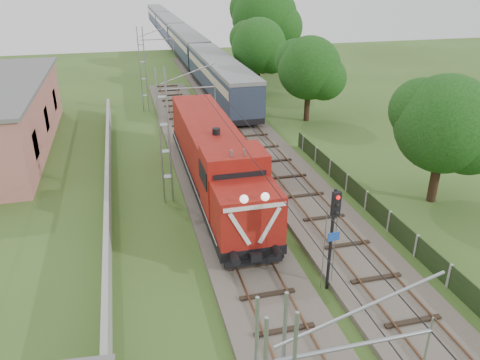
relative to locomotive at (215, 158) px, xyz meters
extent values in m
plane|color=#344E1D|center=(0.00, -12.40, -2.33)|extent=(140.00, 140.00, 0.00)
cube|color=#6B6054|center=(0.00, -5.40, -2.18)|extent=(4.20, 70.00, 0.30)
cube|color=black|center=(0.00, -5.40, -1.98)|extent=(2.40, 70.00, 0.10)
cube|color=brown|center=(-0.85, -5.40, -1.90)|extent=(0.08, 70.00, 0.05)
cube|color=brown|center=(0.85, -5.40, -1.90)|extent=(0.08, 70.00, 0.05)
cube|color=#6B6054|center=(5.00, 7.60, -2.18)|extent=(4.20, 80.00, 0.30)
cube|color=black|center=(5.00, 7.60, -1.98)|extent=(2.40, 80.00, 0.10)
cube|color=brown|center=(4.15, 7.60, -1.90)|extent=(0.08, 80.00, 0.05)
cube|color=brown|center=(5.85, 7.60, -1.90)|extent=(0.08, 80.00, 0.05)
cylinder|color=gray|center=(-1.50, -20.40, 4.47)|extent=(3.00, 0.08, 0.08)
cylinder|color=gray|center=(-1.50, -0.40, 4.47)|extent=(3.00, 0.08, 0.08)
cylinder|color=gray|center=(-1.50, 19.60, 4.47)|extent=(3.00, 0.08, 0.08)
cylinder|color=black|center=(0.00, -0.40, 3.17)|extent=(0.03, 70.00, 0.03)
cylinder|color=black|center=(0.00, -0.40, 4.47)|extent=(0.03, 70.00, 0.03)
cube|color=#9E9E99|center=(-6.50, -0.40, -1.58)|extent=(0.25, 40.00, 1.50)
cube|color=black|center=(-11.05, 5.60, -0.13)|extent=(0.10, 1.60, 1.80)
cube|color=black|center=(-11.05, 11.60, -0.13)|extent=(0.10, 1.60, 1.80)
cube|color=black|center=(-11.05, 17.60, -0.13)|extent=(0.10, 1.60, 1.80)
cube|color=black|center=(8.00, -9.40, -1.73)|extent=(0.05, 32.00, 1.15)
cube|color=#9E9E99|center=(8.00, 5.60, -1.73)|extent=(0.12, 0.12, 1.20)
cube|color=black|center=(0.00, 0.13, -1.30)|extent=(3.15, 17.82, 0.52)
cube|color=black|center=(0.00, -5.64, -1.62)|extent=(2.31, 3.77, 0.52)
cube|color=black|center=(0.00, 5.90, -1.62)|extent=(2.31, 3.77, 0.52)
cube|color=black|center=(0.00, -8.68, -1.72)|extent=(2.73, 0.26, 0.37)
cube|color=maroon|center=(0.00, -7.47, 0.17)|extent=(3.04, 2.62, 2.41)
sphere|color=white|center=(-0.47, -8.73, 1.53)|extent=(0.38, 0.38, 0.38)
sphere|color=white|center=(0.47, -8.73, 1.53)|extent=(0.38, 0.38, 0.38)
cube|color=silver|center=(-0.68, -8.80, 0.11)|extent=(1.05, 0.06, 1.75)
cube|color=silver|center=(0.68, -8.80, 0.11)|extent=(1.05, 0.06, 1.75)
cube|color=silver|center=(0.00, -8.80, 1.11)|extent=(2.83, 0.06, 0.19)
cube|color=maroon|center=(0.00, -4.90, 0.64)|extent=(3.15, 2.52, 3.36)
cube|color=black|center=(0.00, -6.18, 1.16)|extent=(2.62, 0.06, 0.94)
cube|color=maroon|center=(0.00, 2.70, 0.32)|extent=(2.94, 12.69, 2.73)
cylinder|color=black|center=(0.00, -0.50, 1.84)|extent=(0.46, 0.46, 0.42)
cylinder|color=gray|center=(-0.31, -5.74, 2.47)|extent=(0.13, 0.13, 0.37)
cylinder|color=gray|center=(0.31, -5.74, 2.47)|extent=(0.13, 0.13, 0.37)
cube|color=black|center=(5.00, 22.22, -1.41)|extent=(3.01, 22.81, 0.52)
cube|color=#293344|center=(5.00, 22.22, 0.25)|extent=(3.11, 22.81, 2.80)
cube|color=beige|center=(5.00, 22.22, 0.77)|extent=(3.15, 21.90, 0.78)
cube|color=slate|center=(5.00, 22.22, 1.80)|extent=(3.16, 22.81, 0.36)
cube|color=black|center=(5.00, 46.07, -1.41)|extent=(3.01, 22.81, 0.52)
cube|color=#293344|center=(5.00, 46.07, 0.25)|extent=(3.11, 22.81, 2.80)
cube|color=beige|center=(5.00, 46.07, 0.77)|extent=(3.15, 21.90, 0.78)
cube|color=slate|center=(5.00, 46.07, 1.80)|extent=(3.16, 22.81, 0.36)
cube|color=black|center=(5.00, 69.92, -1.41)|extent=(3.01, 22.81, 0.52)
cube|color=#293344|center=(5.00, 69.92, 0.25)|extent=(3.11, 22.81, 2.80)
cube|color=beige|center=(5.00, 69.92, 0.77)|extent=(3.15, 21.90, 0.78)
cube|color=slate|center=(5.00, 69.92, 1.80)|extent=(3.16, 22.81, 0.36)
cube|color=black|center=(5.00, 93.77, -1.41)|extent=(3.01, 22.81, 0.52)
cube|color=#293344|center=(5.00, 93.77, 0.25)|extent=(3.11, 22.81, 2.80)
cube|color=beige|center=(5.00, 93.77, 0.77)|extent=(3.15, 21.90, 0.78)
cube|color=slate|center=(5.00, 93.77, 1.80)|extent=(3.16, 22.81, 0.36)
cylinder|color=black|center=(2.80, -10.67, 0.09)|extent=(0.14, 0.14, 4.84)
cube|color=black|center=(2.80, -10.81, 1.93)|extent=(0.36, 0.24, 1.06)
sphere|color=red|center=(2.80, -10.93, 2.27)|extent=(0.17, 0.17, 0.17)
sphere|color=black|center=(2.80, -10.93, 1.93)|extent=(0.17, 0.17, 0.17)
sphere|color=black|center=(2.80, -10.93, 1.59)|extent=(0.17, 0.17, 0.17)
cube|color=#1A439C|center=(2.84, -10.78, 0.38)|extent=(0.53, 0.10, 0.39)
cylinder|color=#3A2218|center=(12.43, -4.30, -0.61)|extent=(0.54, 0.54, 3.44)
sphere|color=#0E340E|center=(12.43, -4.30, 2.52)|extent=(5.63, 5.63, 5.63)
sphere|color=#0E340E|center=(13.55, -5.14, 1.74)|extent=(3.94, 3.94, 3.94)
sphere|color=#0E340E|center=(11.44, -3.31, 3.14)|extent=(3.66, 3.66, 3.66)
cylinder|color=#3A2218|center=(11.16, 12.92, -0.62)|extent=(0.50, 0.50, 3.42)
sphere|color=#0E340E|center=(11.16, 12.92, 2.48)|extent=(5.59, 5.59, 5.59)
sphere|color=#0E340E|center=(12.28, 12.08, 1.71)|extent=(3.91, 3.91, 3.91)
sphere|color=#0E340E|center=(10.18, 13.90, 3.11)|extent=(3.63, 3.63, 3.63)
cylinder|color=#3A2218|center=(9.85, 24.45, -0.50)|extent=(0.49, 0.49, 3.65)
sphere|color=#0E340E|center=(9.85, 24.45, 2.82)|extent=(5.98, 5.98, 5.98)
sphere|color=#0E340E|center=(11.04, 23.55, 1.99)|extent=(4.19, 4.19, 4.19)
sphere|color=#0E340E|center=(8.80, 25.49, 3.48)|extent=(3.89, 3.89, 3.89)
cylinder|color=#3A2218|center=(13.45, 34.24, 0.22)|extent=(0.62, 0.62, 5.10)
sphere|color=#0E340E|center=(13.45, 34.24, 4.85)|extent=(8.34, 8.34, 8.34)
sphere|color=#0E340E|center=(15.12, 32.99, 3.70)|extent=(5.84, 5.84, 5.84)
sphere|color=#0E340E|center=(11.99, 35.70, 5.78)|extent=(5.42, 5.42, 5.42)
camera|label=1|loc=(-5.02, -26.00, 10.53)|focal=35.00mm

